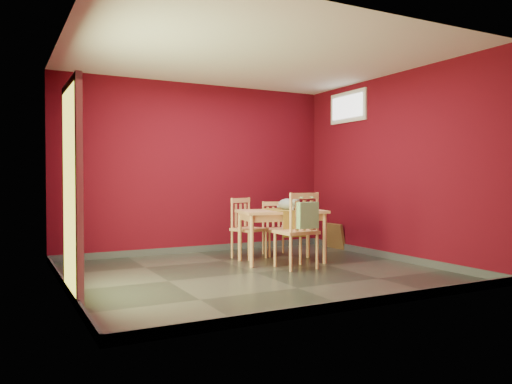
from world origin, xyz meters
name	(u,v)px	position (x,y,z in m)	size (l,w,h in m)	color
ground	(255,273)	(0.00, 0.00, 0.00)	(4.50, 4.50, 0.00)	#2D342D
room_shell	(255,269)	(0.00, 0.00, 0.05)	(4.50, 4.50, 4.50)	#580916
doorway	(71,184)	(-2.23, -0.40, 1.12)	(0.06, 1.01, 2.13)	#B7D838
window	(348,107)	(2.23, 1.00, 2.35)	(0.05, 0.90, 0.50)	white
outlet_plate	(283,229)	(1.60, 1.99, 0.30)	(0.08, 0.01, 0.12)	silver
dining_table	(282,217)	(0.69, 0.51, 0.65)	(1.28, 0.88, 0.74)	tan
table_runner	(286,214)	(0.69, 0.40, 0.68)	(0.45, 0.75, 0.35)	olive
chair_far_left	(247,227)	(0.45, 1.11, 0.46)	(0.53, 0.53, 0.89)	tan
chair_far_right	(276,228)	(0.96, 1.16, 0.42)	(0.45, 0.45, 0.82)	tan
chair_near	(298,230)	(0.63, -0.01, 0.51)	(0.47, 0.47, 1.00)	tan
tote_bag	(308,215)	(0.63, -0.24, 0.72)	(0.28, 0.17, 0.40)	#7DAF74
cat	(288,202)	(0.77, 0.47, 0.85)	(0.24, 0.45, 0.23)	slate
picture_frame	(335,236)	(2.19, 1.29, 0.21)	(0.17, 0.44, 0.43)	brown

